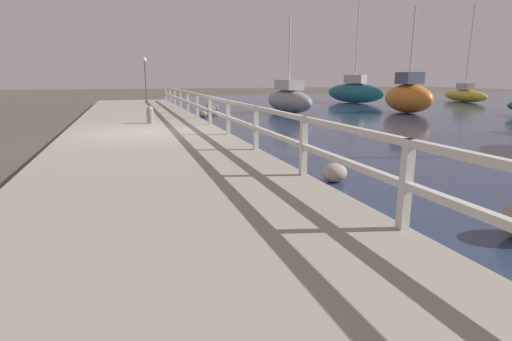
{
  "coord_description": "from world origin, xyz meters",
  "views": [
    {
      "loc": [
        -0.49,
        -11.99,
        1.85
      ],
      "look_at": [
        2.74,
        -1.99,
        -0.6
      ],
      "focal_mm": 28.0,
      "sensor_mm": 36.0,
      "label": 1
    }
  ],
  "objects_px": {
    "sailboat_teal": "(354,92)",
    "sailboat_gray": "(289,100)",
    "dock_lamp": "(145,68)",
    "sailboat_orange": "(408,97)",
    "mooring_bollard": "(150,115)",
    "sailboat_yellow": "(465,94)"
  },
  "relations": [
    {
      "from": "sailboat_teal",
      "to": "sailboat_gray",
      "type": "height_order",
      "value": "sailboat_teal"
    },
    {
      "from": "mooring_bollard",
      "to": "sailboat_gray",
      "type": "height_order",
      "value": "sailboat_gray"
    },
    {
      "from": "sailboat_orange",
      "to": "dock_lamp",
      "type": "bearing_deg",
      "value": 152.72
    },
    {
      "from": "dock_lamp",
      "to": "sailboat_yellow",
      "type": "xyz_separation_m",
      "value": [
        24.15,
        0.48,
        -1.82
      ]
    },
    {
      "from": "dock_lamp",
      "to": "sailboat_gray",
      "type": "bearing_deg",
      "value": -33.69
    },
    {
      "from": "mooring_bollard",
      "to": "dock_lamp",
      "type": "height_order",
      "value": "dock_lamp"
    },
    {
      "from": "sailboat_gray",
      "to": "mooring_bollard",
      "type": "bearing_deg",
      "value": -147.25
    },
    {
      "from": "sailboat_teal",
      "to": "sailboat_gray",
      "type": "xyz_separation_m",
      "value": [
        -8.09,
        -6.68,
        -0.13
      ]
    },
    {
      "from": "mooring_bollard",
      "to": "sailboat_orange",
      "type": "relative_size",
      "value": 0.11
    },
    {
      "from": "sailboat_teal",
      "to": "sailboat_yellow",
      "type": "relative_size",
      "value": 1.07
    },
    {
      "from": "sailboat_yellow",
      "to": "mooring_bollard",
      "type": "bearing_deg",
      "value": -142.25
    },
    {
      "from": "sailboat_orange",
      "to": "sailboat_yellow",
      "type": "xyz_separation_m",
      "value": [
        10.89,
        7.04,
        -0.29
      ]
    },
    {
      "from": "dock_lamp",
      "to": "sailboat_teal",
      "type": "height_order",
      "value": "sailboat_teal"
    },
    {
      "from": "dock_lamp",
      "to": "sailboat_teal",
      "type": "relative_size",
      "value": 0.34
    },
    {
      "from": "sailboat_teal",
      "to": "sailboat_gray",
      "type": "bearing_deg",
      "value": -158.11
    },
    {
      "from": "sailboat_teal",
      "to": "sailboat_orange",
      "type": "bearing_deg",
      "value": -120.4
    },
    {
      "from": "mooring_bollard",
      "to": "sailboat_yellow",
      "type": "relative_size",
      "value": 0.08
    },
    {
      "from": "sailboat_gray",
      "to": "dock_lamp",
      "type": "bearing_deg",
      "value": 141.81
    },
    {
      "from": "mooring_bollard",
      "to": "dock_lamp",
      "type": "bearing_deg",
      "value": 87.7
    },
    {
      "from": "dock_lamp",
      "to": "sailboat_teal",
      "type": "distance_m",
      "value": 15.39
    },
    {
      "from": "sailboat_teal",
      "to": "mooring_bollard",
      "type": "bearing_deg",
      "value": -159.21
    },
    {
      "from": "mooring_bollard",
      "to": "sailboat_orange",
      "type": "height_order",
      "value": "sailboat_orange"
    }
  ]
}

